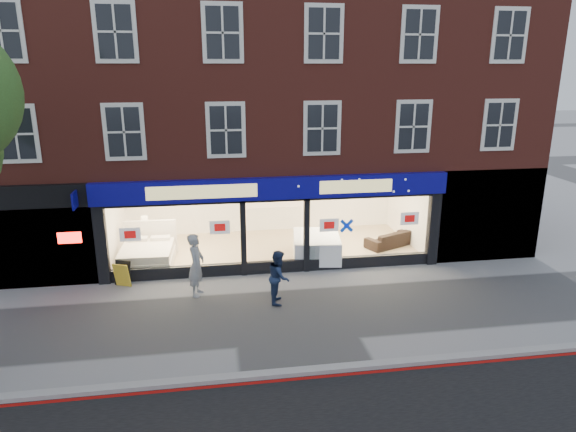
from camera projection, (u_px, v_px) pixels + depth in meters
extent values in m
plane|color=gray|center=(290.00, 314.00, 14.37)|extent=(120.00, 120.00, 0.00)
cube|color=#8C0A07|center=(312.00, 378.00, 11.43)|extent=(60.00, 0.10, 0.01)
cube|color=gray|center=(310.00, 371.00, 11.61)|extent=(60.00, 0.25, 0.12)
cube|color=tan|center=(268.00, 249.00, 19.33)|extent=(11.00, 4.50, 0.10)
cube|color=maroon|center=(260.00, 67.00, 19.13)|extent=(19.00, 8.00, 6.70)
cube|color=#0B087F|center=(276.00, 188.00, 16.27)|extent=(11.40, 0.28, 0.70)
cube|color=black|center=(275.00, 266.00, 17.23)|extent=(11.00, 0.18, 0.40)
cube|color=black|center=(102.00, 244.00, 16.08)|extent=(0.35, 0.30, 2.60)
cube|color=black|center=(433.00, 228.00, 17.71)|extent=(0.35, 0.30, 2.60)
cube|color=white|center=(174.00, 237.00, 16.33)|extent=(4.20, 0.02, 2.10)
cube|color=white|center=(371.00, 227.00, 17.28)|extent=(4.20, 0.02, 2.10)
cube|color=white|center=(274.00, 238.00, 17.13)|extent=(1.80, 0.02, 2.10)
cube|color=silver|center=(261.00, 202.00, 21.11)|extent=(11.00, 0.20, 2.60)
cube|color=#FFEAC6|center=(267.00, 183.00, 18.61)|extent=(11.00, 4.50, 0.12)
cube|color=black|center=(32.00, 235.00, 15.91)|extent=(3.80, 0.60, 3.30)
cube|color=#FF140C|center=(70.00, 238.00, 15.77)|extent=(0.70, 0.04, 0.35)
cube|color=black|center=(486.00, 215.00, 18.04)|extent=(4.00, 0.40, 3.30)
cube|color=silver|center=(147.00, 259.00, 17.64)|extent=(1.84, 2.14, 0.36)
cube|color=silver|center=(147.00, 251.00, 17.55)|extent=(1.77, 2.06, 0.26)
cube|color=silver|center=(151.00, 237.00, 18.56)|extent=(1.86, 0.18, 1.25)
cube|color=silver|center=(138.00, 239.00, 18.16)|extent=(0.68, 0.36, 0.13)
cube|color=silver|center=(160.00, 238.00, 18.25)|extent=(0.68, 0.36, 0.13)
cube|color=brown|center=(146.00, 237.00, 19.60)|extent=(0.54, 0.54, 0.55)
cube|color=white|center=(316.00, 253.00, 18.33)|extent=(1.88, 2.24, 0.27)
cube|color=white|center=(316.00, 246.00, 18.26)|extent=(1.88, 2.24, 0.27)
cube|color=white|center=(317.00, 239.00, 18.18)|extent=(1.88, 2.24, 0.27)
imported|color=black|center=(390.00, 238.00, 19.44)|extent=(2.10, 1.51, 0.57)
cube|color=gold|center=(122.00, 274.00, 16.09)|extent=(0.61, 0.51, 0.80)
imported|color=#94979B|center=(196.00, 265.00, 15.35)|extent=(0.63, 0.80, 1.93)
imported|color=#192748|center=(279.00, 277.00, 14.90)|extent=(0.73, 0.87, 1.59)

